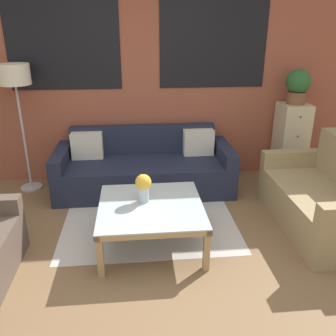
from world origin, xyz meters
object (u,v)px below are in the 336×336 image
object	(u,v)px
coffee_table	(151,210)
floor_lamp	(15,82)
potted_plant	(298,85)
flower_vase	(143,186)
settee_vintage	(325,200)
couch_dark	(145,169)
drawer_cabinet	(290,141)

from	to	relation	value
coffee_table	floor_lamp	world-z (taller)	floor_lamp
potted_plant	flower_vase	size ratio (longest dim) A/B	1.61
settee_vintage	floor_lamp	size ratio (longest dim) A/B	0.95
settee_vintage	coffee_table	xyz separation A→B (m)	(-1.85, -0.16, 0.06)
potted_plant	coffee_table	bearing A→B (deg)	-143.16
coffee_table	floor_lamp	xyz separation A→B (m)	(-1.53, 1.46, 1.03)
couch_dark	settee_vintage	distance (m)	2.19
drawer_cabinet	potted_plant	distance (m)	0.77
settee_vintage	floor_lamp	world-z (taller)	floor_lamp
settee_vintage	drawer_cabinet	bearing A→B (deg)	82.63
settee_vintage	couch_dark	bearing A→B (deg)	148.39
settee_vintage	coffee_table	bearing A→B (deg)	-175.09
floor_lamp	drawer_cabinet	xyz separation A→B (m)	(3.56, 0.06, -0.88)
couch_dark	potted_plant	distance (m)	2.29
coffee_table	potted_plant	distance (m)	2.69
settee_vintage	potted_plant	bearing A→B (deg)	82.63
drawer_cabinet	flower_vase	world-z (taller)	drawer_cabinet
potted_plant	couch_dark	bearing A→B (deg)	-174.15
floor_lamp	coffee_table	bearing A→B (deg)	-43.58
couch_dark	floor_lamp	distance (m)	1.89
settee_vintage	floor_lamp	distance (m)	3.78
couch_dark	coffee_table	world-z (taller)	couch_dark
couch_dark	coffee_table	size ratio (longest dim) A/B	2.27
coffee_table	floor_lamp	bearing A→B (deg)	136.42
coffee_table	potted_plant	size ratio (longest dim) A/B	2.19
potted_plant	flower_vase	world-z (taller)	potted_plant
potted_plant	drawer_cabinet	bearing A→B (deg)	-90.00
floor_lamp	flower_vase	xyz separation A→B (m)	(1.47, -1.38, -0.81)
couch_dark	potted_plant	size ratio (longest dim) A/B	4.95
coffee_table	drawer_cabinet	distance (m)	2.53
coffee_table	flower_vase	distance (m)	0.25
couch_dark	floor_lamp	xyz separation A→B (m)	(-1.51, 0.15, 1.12)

